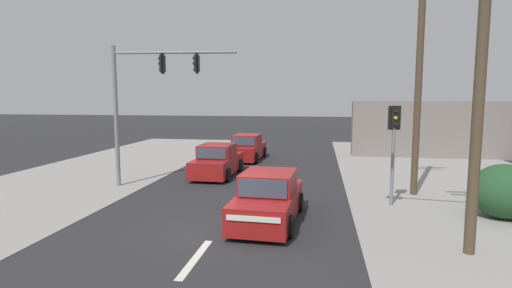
{
  "coord_description": "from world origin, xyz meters",
  "views": [
    {
      "loc": [
        2.89,
        -10.84,
        3.85
      ],
      "look_at": [
        0.52,
        4.0,
        2.09
      ],
      "focal_mm": 28.0,
      "sensor_mm": 36.0,
      "label": 1
    }
  ],
  "objects_px": {
    "utility_pole_foreground_right": "(477,28)",
    "sedan_kerbside_parked": "(268,199)",
    "sedan_receding_far": "(247,148)",
    "utility_pole_midground_right": "(419,64)",
    "pedestal_signal_right_kerb": "(394,138)",
    "traffic_signal_mast": "(145,90)",
    "sedan_crossing_left": "(217,162)"
  },
  "relations": [
    {
      "from": "utility_pole_midground_right",
      "to": "pedestal_signal_right_kerb",
      "type": "bearing_deg",
      "value": -123.06
    },
    {
      "from": "utility_pole_foreground_right",
      "to": "pedestal_signal_right_kerb",
      "type": "relative_size",
      "value": 2.85
    },
    {
      "from": "utility_pole_foreground_right",
      "to": "sedan_crossing_left",
      "type": "bearing_deg",
      "value": 134.49
    },
    {
      "from": "traffic_signal_mast",
      "to": "sedan_crossing_left",
      "type": "relative_size",
      "value": 1.4
    },
    {
      "from": "pedestal_signal_right_kerb",
      "to": "sedan_receding_far",
      "type": "height_order",
      "value": "pedestal_signal_right_kerb"
    },
    {
      "from": "traffic_signal_mast",
      "to": "sedan_crossing_left",
      "type": "bearing_deg",
      "value": 49.84
    },
    {
      "from": "sedan_receding_far",
      "to": "pedestal_signal_right_kerb",
      "type": "bearing_deg",
      "value": -53.96
    },
    {
      "from": "sedan_kerbside_parked",
      "to": "sedan_receding_far",
      "type": "distance_m",
      "value": 12.47
    },
    {
      "from": "utility_pole_midground_right",
      "to": "traffic_signal_mast",
      "type": "xyz_separation_m",
      "value": [
        -11.05,
        -0.25,
        -0.99
      ]
    },
    {
      "from": "utility_pole_foreground_right",
      "to": "sedan_kerbside_parked",
      "type": "xyz_separation_m",
      "value": [
        -5.11,
        1.81,
        -4.74
      ]
    },
    {
      "from": "utility_pole_midground_right",
      "to": "sedan_kerbside_parked",
      "type": "xyz_separation_m",
      "value": [
        -5.27,
        -4.28,
        -4.43
      ]
    },
    {
      "from": "utility_pole_foreground_right",
      "to": "sedan_crossing_left",
      "type": "height_order",
      "value": "utility_pole_foreground_right"
    },
    {
      "from": "pedestal_signal_right_kerb",
      "to": "sedan_kerbside_parked",
      "type": "bearing_deg",
      "value": -148.56
    },
    {
      "from": "utility_pole_midground_right",
      "to": "sedan_receding_far",
      "type": "bearing_deg",
      "value": 136.06
    },
    {
      "from": "sedan_kerbside_parked",
      "to": "sedan_crossing_left",
      "type": "height_order",
      "value": "same"
    },
    {
      "from": "utility_pole_foreground_right",
      "to": "pedestal_signal_right_kerb",
      "type": "bearing_deg",
      "value": 102.92
    },
    {
      "from": "sedan_receding_far",
      "to": "sedan_kerbside_parked",
      "type": "bearing_deg",
      "value": -76.64
    },
    {
      "from": "traffic_signal_mast",
      "to": "sedan_kerbside_parked",
      "type": "distance_m",
      "value": 7.85
    },
    {
      "from": "traffic_signal_mast",
      "to": "utility_pole_midground_right",
      "type": "bearing_deg",
      "value": 1.28
    },
    {
      "from": "utility_pole_foreground_right",
      "to": "sedan_receding_far",
      "type": "distance_m",
      "value": 16.75
    },
    {
      "from": "sedan_kerbside_parked",
      "to": "pedestal_signal_right_kerb",
      "type": "bearing_deg",
      "value": 31.44
    },
    {
      "from": "traffic_signal_mast",
      "to": "sedan_receding_far",
      "type": "xyz_separation_m",
      "value": [
        2.9,
        8.1,
        -3.44
      ]
    },
    {
      "from": "utility_pole_midground_right",
      "to": "traffic_signal_mast",
      "type": "bearing_deg",
      "value": -178.72
    },
    {
      "from": "utility_pole_foreground_right",
      "to": "sedan_receding_far",
      "type": "xyz_separation_m",
      "value": [
        -7.99,
        13.94,
        -4.74
      ]
    },
    {
      "from": "sedan_kerbside_parked",
      "to": "utility_pole_foreground_right",
      "type": "bearing_deg",
      "value": -19.47
    },
    {
      "from": "traffic_signal_mast",
      "to": "sedan_crossing_left",
      "type": "xyz_separation_m",
      "value": [
        2.38,
        2.82,
        -3.44
      ]
    },
    {
      "from": "sedan_crossing_left",
      "to": "utility_pole_foreground_right",
      "type": "bearing_deg",
      "value": -45.51
    },
    {
      "from": "sedan_kerbside_parked",
      "to": "utility_pole_midground_right",
      "type": "bearing_deg",
      "value": 39.12
    },
    {
      "from": "sedan_kerbside_parked",
      "to": "sedan_receding_far",
      "type": "relative_size",
      "value": 1.0
    },
    {
      "from": "utility_pole_foreground_right",
      "to": "sedan_kerbside_parked",
      "type": "relative_size",
      "value": 2.35
    },
    {
      "from": "utility_pole_foreground_right",
      "to": "pedestal_signal_right_kerb",
      "type": "xyz_separation_m",
      "value": [
        -0.99,
        4.32,
        -3.03
      ]
    },
    {
      "from": "utility_pole_midground_right",
      "to": "sedan_receding_far",
      "type": "xyz_separation_m",
      "value": [
        -8.15,
        7.85,
        -4.43
      ]
    }
  ]
}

